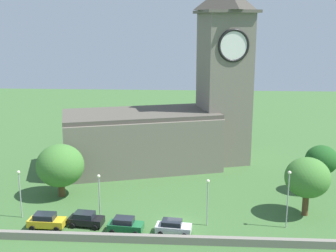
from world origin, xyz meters
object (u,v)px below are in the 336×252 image
at_px(tree_by_tower, 60,166).
at_px(car_white, 173,227).
at_px(church, 173,114).
at_px(car_green, 125,225).
at_px(tree_churchyard, 307,178).
at_px(streetlamp_west_end, 20,186).
at_px(streetlamp_central, 208,194).
at_px(car_black, 86,219).
at_px(car_yellow, 46,221).
at_px(streetlamp_west_mid, 99,189).
at_px(streetlamp_east_mid, 288,190).
at_px(tree_riverside_west, 322,160).

bearing_deg(tree_by_tower, car_white, -32.46).
height_order(church, car_green, church).
relative_size(tree_churchyard, tree_by_tower, 1.01).
height_order(car_white, tree_by_tower, tree_by_tower).
bearing_deg(tree_by_tower, tree_churchyard, -7.40).
xyz_separation_m(church, streetlamp_west_end, (-18.69, -23.41, -4.85)).
bearing_deg(streetlamp_west_end, tree_churchyard, 4.68).
xyz_separation_m(church, tree_by_tower, (-15.65, -15.92, -4.52)).
bearing_deg(car_green, streetlamp_central, 14.06).
bearing_deg(tree_by_tower, car_black, -57.74).
distance_m(car_yellow, tree_by_tower, 11.03).
distance_m(car_black, streetlamp_west_end, 9.82).
relative_size(car_black, tree_churchyard, 0.57).
bearing_deg(streetlamp_west_end, streetlamp_west_mid, 0.29).
bearing_deg(car_black, streetlamp_east_mid, 2.49).
height_order(car_black, streetlamp_central, streetlamp_central).
relative_size(car_yellow, tree_riverside_west, 0.63).
bearing_deg(tree_riverside_west, streetlamp_west_end, -164.71).
distance_m(car_green, car_white, 5.82).
distance_m(streetlamp_east_mid, tree_by_tower, 32.05).
height_order(streetlamp_west_end, tree_churchyard, tree_churchyard).
relative_size(car_yellow, car_white, 1.03).
height_order(tree_churchyard, tree_by_tower, tree_churchyard).
bearing_deg(tree_riverside_west, streetlamp_east_mid, -121.27).
xyz_separation_m(car_black, streetlamp_west_mid, (1.38, 1.97, 3.26)).
xyz_separation_m(streetlamp_west_end, tree_by_tower, (3.05, 7.49, 0.33)).
relative_size(church, tree_by_tower, 4.44).
relative_size(streetlamp_west_end, tree_by_tower, 0.83).
xyz_separation_m(church, car_yellow, (-14.43, -26.23, -8.25)).
relative_size(church, tree_riverside_west, 4.78).
bearing_deg(streetlamp_west_mid, streetlamp_central, -3.69).
height_order(car_white, streetlamp_central, streetlamp_central).
bearing_deg(streetlamp_west_mid, tree_riverside_west, 19.95).
bearing_deg(car_white, tree_riverside_west, 34.40).
bearing_deg(streetlamp_west_mid, car_green, -41.50).
height_order(church, car_white, church).
distance_m(car_black, tree_by_tower, 11.75).
bearing_deg(tree_churchyard, car_white, -159.73).
distance_m(car_yellow, streetlamp_west_end, 6.14).
distance_m(streetlamp_central, streetlamp_east_mid, 9.84).
bearing_deg(streetlamp_west_mid, church, 70.39).
bearing_deg(car_green, car_white, 0.29).
distance_m(car_black, car_white, 11.12).
distance_m(car_yellow, streetlamp_west_mid, 7.47).
xyz_separation_m(streetlamp_west_mid, streetlamp_east_mid, (23.63, -0.89, 0.75)).
bearing_deg(car_black, car_green, -15.22).
xyz_separation_m(church, tree_churchyard, (18.54, -20.36, -4.02)).
bearing_deg(car_yellow, tree_by_tower, 96.72).
height_order(streetlamp_west_mid, tree_by_tower, tree_by_tower).
bearing_deg(tree_by_tower, streetlamp_central, -21.51).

